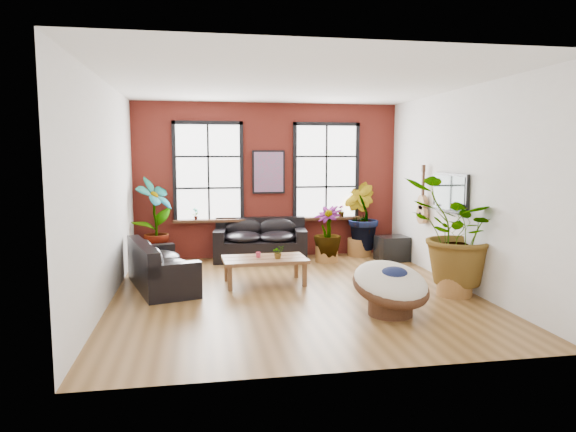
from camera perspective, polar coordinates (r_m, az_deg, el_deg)
name	(u,v)px	position (r m, az deg, el deg)	size (l,w,h in m)	color
room	(293,190)	(8.69, 0.51, 2.90)	(6.04, 6.54, 3.54)	brown
sofa_back	(260,241)	(11.51, -3.08, -2.79)	(2.13, 1.22, 0.93)	black
sofa_left	(159,267)	(9.37, -14.14, -5.53)	(1.40, 2.22, 0.82)	black
coffee_table	(265,261)	(9.36, -2.63, -4.99)	(1.53, 0.91, 0.58)	brown
papasan_chair	(391,286)	(7.72, 11.37, -7.60)	(1.39, 1.40, 0.85)	#4A2B1A
poster	(269,172)	(11.67, -2.17, 4.91)	(0.74, 0.06, 0.98)	black
tv_wall_unit	(442,197)	(10.07, 16.70, 1.99)	(0.13, 1.86, 1.20)	black
media_box	(392,248)	(11.63, 11.48, -3.55)	(0.69, 0.59, 0.55)	black
pot_back_left	(157,256)	(11.39, -14.34, -4.33)	(0.62, 0.62, 0.35)	olive
pot_back_right	(359,247)	(12.09, 7.94, -3.43)	(0.73, 0.73, 0.40)	olive
pot_right_wall	(454,283)	(9.09, 18.01, -7.04)	(0.69, 0.69, 0.43)	olive
pot_mid	(327,253)	(11.34, 4.31, -4.17)	(0.61, 0.61, 0.36)	olive
floor_plant_back_left	(155,217)	(11.29, -14.56, -0.14)	(0.91, 0.62, 1.73)	#1F6119
floor_plant_back_right	(360,216)	(12.02, 8.04, 0.05)	(0.86, 0.70, 1.57)	#1F6119
floor_plant_right_wall	(457,232)	(8.96, 18.30, -1.73)	(1.63, 1.41, 1.81)	#1F6119
floor_plant_mid	(328,231)	(11.22, 4.42, -1.68)	(0.61, 0.61, 1.09)	#1F6119
table_plant	(278,252)	(9.24, -1.10, -4.03)	(0.21, 0.19, 0.24)	#1F6119
sill_plant_left	(196,214)	(11.58, -10.23, 0.25)	(0.14, 0.10, 0.27)	#1F6119
sill_plant_right	(341,211)	(12.03, 5.93, 0.56)	(0.15, 0.15, 0.27)	#1F6119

